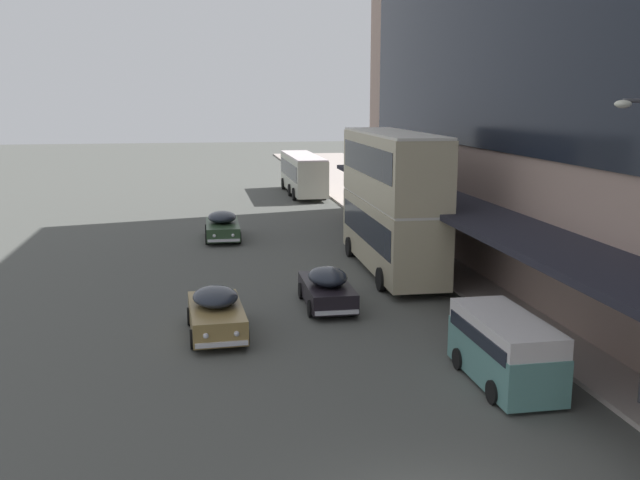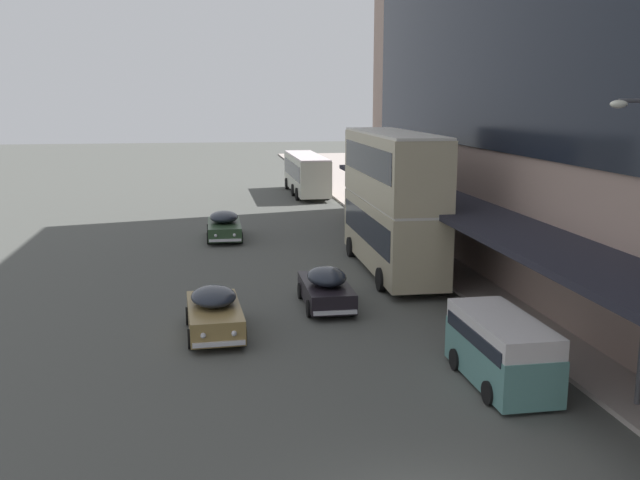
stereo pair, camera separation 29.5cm
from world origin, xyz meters
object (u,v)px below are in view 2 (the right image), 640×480
object	(u,v)px
transit_bus_kerbside_front	(392,198)
sedan_oncoming_front	(214,312)
vw_van	(500,346)
transit_bus_kerbside_rear	(306,172)
sedan_second_near	(326,288)
sedan_second_mid	(224,226)

from	to	relation	value
transit_bus_kerbside_front	sedan_oncoming_front	size ratio (longest dim) A/B	2.39
transit_bus_kerbside_front	sedan_oncoming_front	distance (m)	11.56
transit_bus_kerbside_front	vw_van	xyz separation A→B (m)	(-0.29, -13.24, -2.38)
transit_bus_kerbside_front	transit_bus_kerbside_rear	bearing A→B (deg)	90.27
sedan_second_near	vw_van	xyz separation A→B (m)	(3.61, -8.15, 0.33)
transit_bus_kerbside_rear	sedan_second_mid	world-z (taller)	transit_bus_kerbside_rear
transit_bus_kerbside_rear	sedan_second_mid	bearing A→B (deg)	-111.87
sedan_oncoming_front	transit_bus_kerbside_front	bearing A→B (deg)	43.06
sedan_second_mid	vw_van	xyz separation A→B (m)	(7.14, -22.46, 0.33)
transit_bus_kerbside_rear	vw_van	size ratio (longest dim) A/B	2.40
sedan_oncoming_front	sedan_second_mid	size ratio (longest dim) A/B	0.94
sedan_second_near	sedan_oncoming_front	bearing A→B (deg)	-149.16
transit_bus_kerbside_front	transit_bus_kerbside_rear	world-z (taller)	transit_bus_kerbside_front
transit_bus_kerbside_front	sedan_oncoming_front	xyz separation A→B (m)	(-8.21, -7.67, -2.70)
transit_bus_kerbside_rear	sedan_oncoming_front	world-z (taller)	transit_bus_kerbside_rear
transit_bus_kerbside_front	sedan_second_mid	bearing A→B (deg)	128.88
transit_bus_kerbside_front	sedan_second_mid	world-z (taller)	transit_bus_kerbside_front
sedan_oncoming_front	sedan_second_near	bearing A→B (deg)	30.84
sedan_second_mid	sedan_second_near	xyz separation A→B (m)	(3.53, -14.32, -0.00)
transit_bus_kerbside_front	sedan_second_mid	xyz separation A→B (m)	(-7.43, 9.22, -2.71)
transit_bus_kerbside_rear	sedan_oncoming_front	size ratio (longest dim) A/B	2.52
sedan_oncoming_front	sedan_second_near	xyz separation A→B (m)	(4.31, 2.57, -0.01)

